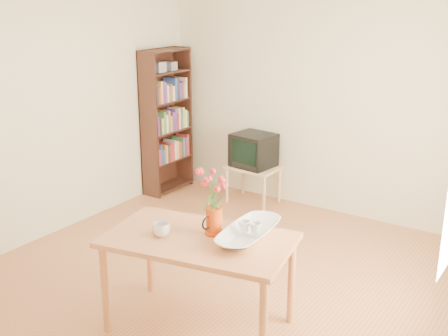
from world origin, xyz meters
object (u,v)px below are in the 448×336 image
Objects in this scene: television at (254,149)px; bowl at (249,210)px; pitcher at (214,222)px; table at (199,248)px; mug at (161,230)px.

bowl is at bearing -53.01° from television.
television is (-1.35, 2.32, -0.30)m from bowl.
pitcher is at bearing -159.20° from bowl.
bowl is (0.30, 0.21, 0.30)m from table.
table is 0.22m from pitcher.
mug is 0.28× the size of bowl.
television is (-0.80, 2.66, -0.14)m from mug.
mug is 0.26× the size of television.
pitcher is at bearing 179.05° from mug.
television is at bearing 120.16° from bowl.
television is (-1.10, 2.41, -0.18)m from pitcher.
table is at bearing -106.89° from pitcher.
pitcher reaches higher than table.
pitcher is 0.47× the size of bowl.
mug is (-0.24, -0.13, 0.14)m from table.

